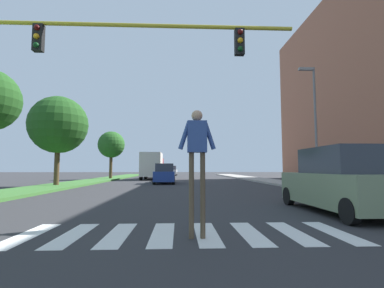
% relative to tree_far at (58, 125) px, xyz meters
% --- Properties ---
extents(ground_plane, '(140.00, 140.00, 0.00)m').
position_rel_tree_far_xyz_m(ground_plane, '(8.91, 6.75, -4.47)').
color(ground_plane, '#2D2D30').
extents(crosswalk, '(6.75, 2.20, 0.01)m').
position_rel_tree_far_xyz_m(crosswalk, '(8.91, -14.95, -4.47)').
color(crosswalk, silver).
rests_on(crosswalk, ground_plane).
extents(median_strip, '(3.14, 64.00, 0.15)m').
position_rel_tree_far_xyz_m(median_strip, '(0.23, 4.75, -4.40)').
color(median_strip, '#386B2D').
rests_on(median_strip, ground_plane).
extents(tree_far, '(4.15, 4.15, 6.41)m').
position_rel_tree_far_xyz_m(tree_far, '(0.00, 0.00, 0.00)').
color(tree_far, '#4C3823').
rests_on(tree_far, median_strip).
extents(tree_distant, '(3.14, 3.14, 5.56)m').
position_rel_tree_far_xyz_m(tree_distant, '(0.73, 13.17, -0.37)').
color(tree_distant, '#4C3823').
rests_on(tree_distant, median_strip).
extents(sidewalk_right, '(3.00, 64.00, 0.15)m').
position_rel_tree_far_xyz_m(sidewalk_right, '(17.73, 4.75, -4.40)').
color(sidewalk_right, '#9E9991').
rests_on(sidewalk_right, ground_plane).
extents(traffic_light_gantry, '(10.78, 0.30, 6.00)m').
position_rel_tree_far_xyz_m(traffic_light_gantry, '(4.79, -12.79, -0.04)').
color(traffic_light_gantry, gold).
rests_on(traffic_light_gantry, median_strip).
extents(street_lamp_right, '(1.02, 0.24, 7.50)m').
position_rel_tree_far_xyz_m(street_lamp_right, '(17.13, -3.88, 0.12)').
color(street_lamp_right, slate).
rests_on(street_lamp_right, sidewalk_right).
extents(pedestrian_performer, '(0.75, 0.24, 2.49)m').
position_rel_tree_far_xyz_m(pedestrian_performer, '(9.14, -15.36, -2.81)').
color(pedestrian_performer, brown).
rests_on(pedestrian_performer, ground_plane).
extents(suv_crossing, '(2.00, 4.62, 1.97)m').
position_rel_tree_far_xyz_m(suv_crossing, '(13.70, -12.45, -3.54)').
color(suv_crossing, gray).
rests_on(suv_crossing, ground_plane).
extents(sedan_midblock, '(1.87, 4.63, 1.73)m').
position_rel_tree_far_xyz_m(sedan_midblock, '(7.52, 4.35, -3.67)').
color(sedan_midblock, navy).
rests_on(sedan_midblock, ground_plane).
extents(sedan_distant, '(2.04, 4.13, 1.68)m').
position_rel_tree_far_xyz_m(sedan_distant, '(5.07, 18.79, -3.70)').
color(sedan_distant, gray).
rests_on(sedan_distant, ground_plane).
extents(sedan_far_horizon, '(2.06, 4.56, 1.76)m').
position_rel_tree_far_xyz_m(sedan_far_horizon, '(7.45, 31.66, -3.66)').
color(sedan_far_horizon, '#B7B7BC').
rests_on(sedan_far_horizon, ground_plane).
extents(truck_box_delivery, '(2.40, 6.20, 3.10)m').
position_rel_tree_far_xyz_m(truck_box_delivery, '(5.62, 13.01, -2.84)').
color(truck_box_delivery, maroon).
rests_on(truck_box_delivery, ground_plane).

